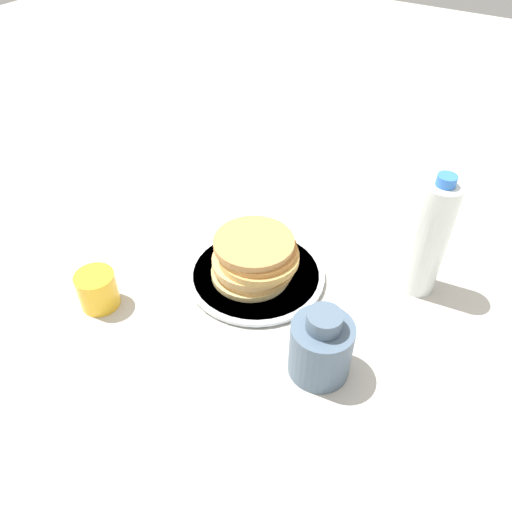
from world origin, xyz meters
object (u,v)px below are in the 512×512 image
object	(u,v)px
water_bottle_near	(429,239)
pancake_stack	(255,258)
plate	(256,274)
cream_jug	(321,347)
juice_glass	(98,290)

from	to	relation	value
water_bottle_near	pancake_stack	bearing A→B (deg)	-151.72
plate	cream_jug	xyz separation A→B (m)	(0.20, -0.12, 0.05)
pancake_stack	water_bottle_near	size ratio (longest dim) A/B	0.67
plate	water_bottle_near	world-z (taller)	water_bottle_near
pancake_stack	juice_glass	xyz separation A→B (m)	(-0.20, -0.21, -0.01)
juice_glass	water_bottle_near	world-z (taller)	water_bottle_near
plate	water_bottle_near	distance (m)	0.32
juice_glass	water_bottle_near	size ratio (longest dim) A/B	0.29
plate	water_bottle_near	bearing A→B (deg)	28.32
plate	pancake_stack	world-z (taller)	pancake_stack
pancake_stack	water_bottle_near	xyz separation A→B (m)	(0.27, 0.15, 0.07)
plate	juice_glass	bearing A→B (deg)	-133.35
pancake_stack	water_bottle_near	distance (m)	0.31
pancake_stack	juice_glass	world-z (taller)	pancake_stack
plate	cream_jug	bearing A→B (deg)	-32.05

